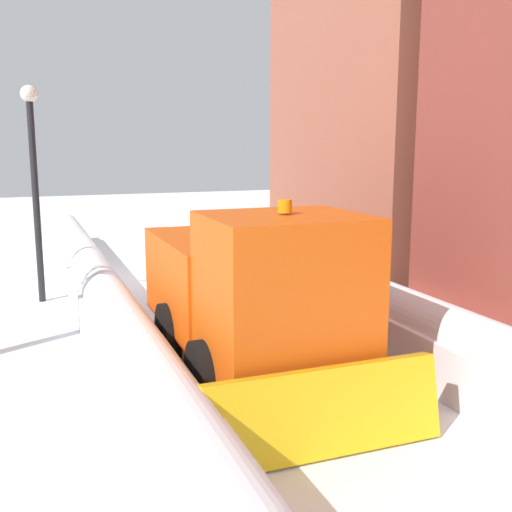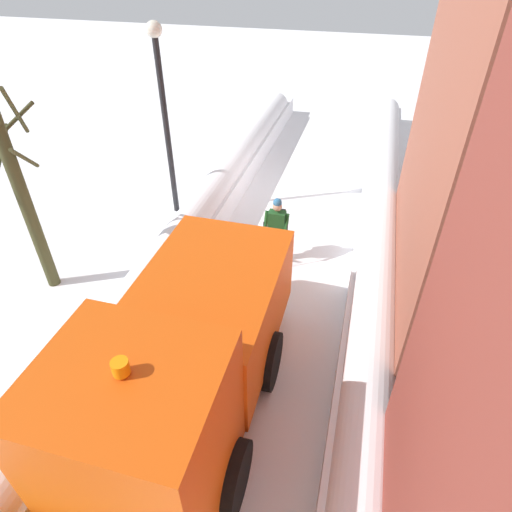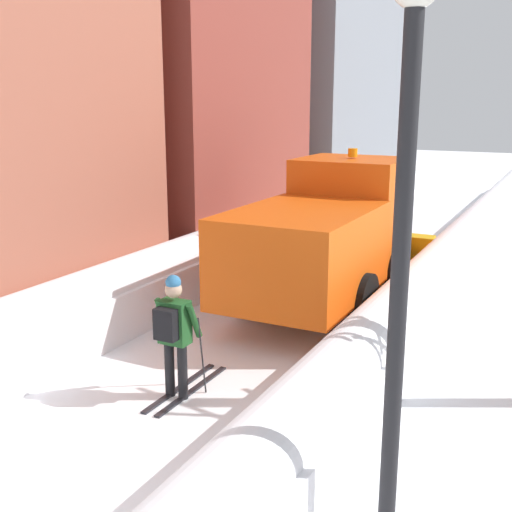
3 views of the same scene
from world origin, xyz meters
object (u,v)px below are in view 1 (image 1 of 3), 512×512
Objects in this scene: street_lamp at (34,167)px; skier at (196,264)px; traffic_light_pole at (350,174)px; plow_truck at (250,292)px.

skier is at bearing 154.71° from street_lamp.
street_lamp reaches higher than traffic_light_pole.
plow_truck is 7.47m from street_lamp.
skier is at bearing -31.84° from traffic_light_pole.
street_lamp is at bearing -28.45° from traffic_light_pole.
street_lamp reaches higher than plow_truck.
street_lamp is at bearing -64.57° from plow_truck.
traffic_light_pole reaches higher than plow_truck.
skier is (-0.41, -4.88, -0.48)m from plow_truck.
plow_truck is 3.31× the size of skier.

